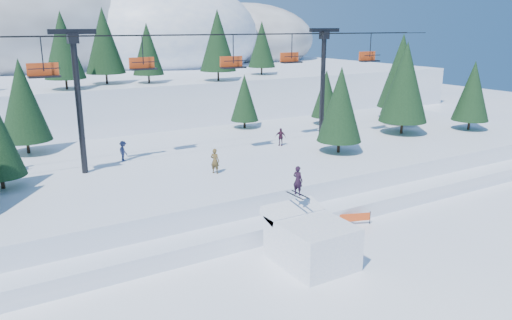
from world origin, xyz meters
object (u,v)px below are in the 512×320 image
jump_kicker (310,240)px  chairlift (209,73)px  banner_far (368,203)px  banner_near (350,218)px

jump_kicker → chairlift: bearing=83.7°
jump_kicker → chairlift: (1.78, 16.18, 7.99)m
banner_far → jump_kicker: bearing=-152.9°
jump_kicker → banner_near: 6.31m
chairlift → banner_far: bearing=-60.0°
chairlift → banner_far: 16.19m
banner_near → banner_far: size_ratio=1.01×
jump_kicker → banner_far: (8.59, 4.40, -0.80)m
chairlift → banner_near: size_ratio=17.17×
jump_kicker → banner_near: (5.56, 2.88, -0.80)m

